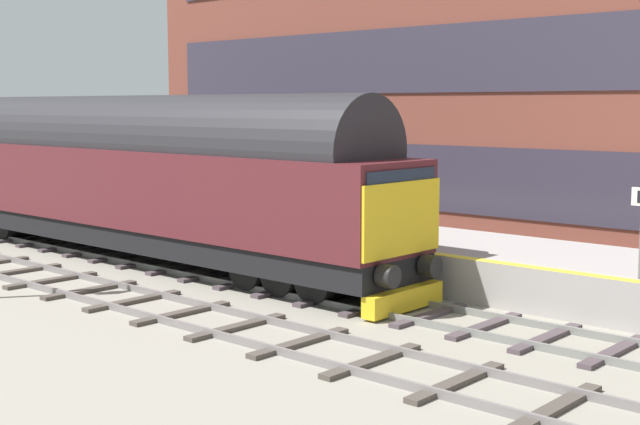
% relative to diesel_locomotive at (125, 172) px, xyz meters
% --- Properties ---
extents(ground_plane, '(140.00, 140.00, 0.00)m').
position_rel_diesel_locomotive_xyz_m(ground_plane, '(-0.00, -6.63, -2.49)').
color(ground_plane, gray).
rests_on(ground_plane, ground).
extents(track_main, '(2.50, 60.00, 0.15)m').
position_rel_diesel_locomotive_xyz_m(track_main, '(-0.00, -6.63, -2.44)').
color(track_main, slate).
rests_on(track_main, ground).
extents(track_adjacent_west, '(2.50, 60.00, 0.15)m').
position_rel_diesel_locomotive_xyz_m(track_adjacent_west, '(-3.36, -6.63, -2.43)').
color(track_adjacent_west, slate).
rests_on(track_adjacent_west, ground).
extents(station_platform, '(4.00, 44.00, 1.01)m').
position_rel_diesel_locomotive_xyz_m(station_platform, '(3.60, -6.63, -1.99)').
color(station_platform, '#9F9997').
rests_on(station_platform, ground).
extents(station_building, '(5.59, 33.00, 15.14)m').
position_rel_diesel_locomotive_xyz_m(station_building, '(11.17, -7.85, 5.08)').
color(station_building, brown).
rests_on(station_building, ground).
extents(diesel_locomotive, '(2.74, 20.19, 4.68)m').
position_rel_diesel_locomotive_xyz_m(diesel_locomotive, '(0.00, 0.00, 0.00)').
color(diesel_locomotive, black).
rests_on(diesel_locomotive, ground).
extents(waiting_passenger, '(0.38, 0.51, 1.64)m').
position_rel_diesel_locomotive_xyz_m(waiting_passenger, '(2.65, 1.16, -0.50)').
color(waiting_passenger, '#2D2940').
rests_on(waiting_passenger, station_platform).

